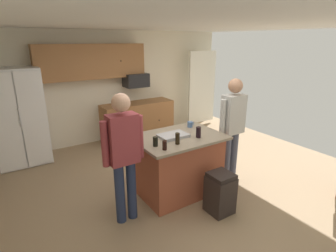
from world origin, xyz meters
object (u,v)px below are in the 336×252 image
person_elder_center (233,123)px  tumbler_amber (165,145)px  person_guest_left (124,150)px  microwave_over_range (136,80)px  glass_short_whisky (198,132)px  serving_tray (173,136)px  refrigerator (19,118)px  mug_blue_stoneware (190,124)px  trash_bin (220,193)px  glass_pilsner (177,139)px  kitchen_island (178,164)px  glass_stout_tall (155,142)px

person_elder_center → tumbler_amber: (-1.48, -0.20, -0.01)m
person_guest_left → tumbler_amber: person_guest_left is taller
person_guest_left → person_elder_center: size_ratio=0.99×
microwave_over_range → glass_short_whisky: 2.97m
tumbler_amber → serving_tray: bearing=43.1°
microwave_over_range → person_guest_left: 3.35m
refrigerator → person_guest_left: refrigerator is taller
tumbler_amber → mug_blue_stoneware: bearing=33.9°
trash_bin → refrigerator: bearing=122.8°
trash_bin → person_guest_left: bearing=154.4°
refrigerator → glass_pilsner: bearing=-58.1°
kitchen_island → person_elder_center: size_ratio=0.76×
person_elder_center → refrigerator: bearing=-34.5°
glass_short_whisky → trash_bin: 0.94m
microwave_over_range → kitchen_island: microwave_over_range is taller
glass_short_whisky → serving_tray: (-0.31, 0.23, -0.06)m
refrigerator → serving_tray: (1.88, -2.57, 0.04)m
refrigerator → person_elder_center: (2.98, -2.73, 0.10)m
refrigerator → glass_short_whisky: refrigerator is taller
microwave_over_range → serving_tray: (-0.72, -2.69, -0.46)m
mug_blue_stoneware → refrigerator: bearing=135.8°
microwave_over_range → serving_tray: bearing=-105.0°
refrigerator → microwave_over_range: bearing=2.6°
microwave_over_range → serving_tray: 2.82m
refrigerator → glass_pilsner: refrigerator is taller
trash_bin → glass_pilsner: bearing=127.7°
serving_tray → glass_pilsner: bearing=-112.3°
refrigerator → glass_stout_tall: size_ratio=14.18×
tumbler_amber → glass_pilsner: 0.28m
person_guest_left → glass_short_whisky: person_guest_left is taller
person_guest_left → person_elder_center: person_elder_center is taller
microwave_over_range → person_guest_left: bearing=-119.3°
trash_bin → glass_stout_tall: bearing=138.8°
mug_blue_stoneware → glass_stout_tall: bearing=-155.8°
refrigerator → trash_bin: size_ratio=3.10×
person_guest_left → tumbler_amber: 0.55m
glass_short_whisky → glass_pilsner: size_ratio=1.01×
person_elder_center → trash_bin: bearing=45.3°
refrigerator → microwave_over_range: (2.60, 0.12, 0.50)m
person_elder_center → glass_pilsner: size_ratio=10.99×
microwave_over_range → mug_blue_stoneware: (-0.21, -2.45, -0.43)m
person_elder_center → kitchen_island: bearing=-0.0°
glass_stout_tall → serving_tray: (0.41, 0.17, -0.05)m
microwave_over_range → serving_tray: microwave_over_range is taller
tumbler_amber → glass_stout_tall: 0.18m
person_elder_center → glass_stout_tall: size_ratio=13.42×
kitchen_island → glass_short_whisky: glass_short_whisky is taller
person_guest_left → serving_tray: size_ratio=4.04×
kitchen_island → trash_bin: (0.19, -0.77, -0.19)m
person_guest_left → glass_short_whisky: (1.22, -0.01, 0.02)m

